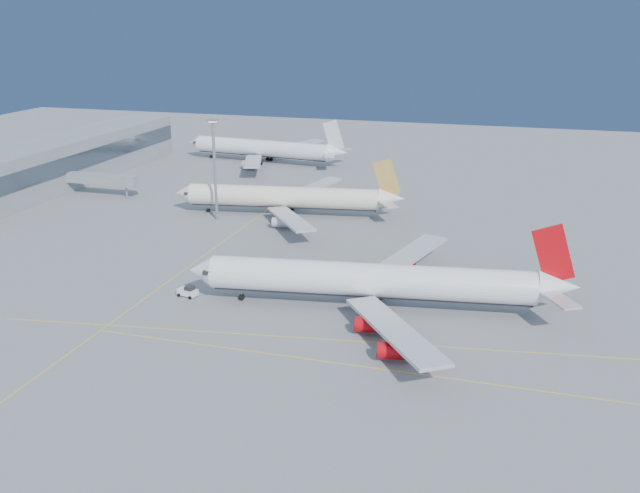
{
  "coord_description": "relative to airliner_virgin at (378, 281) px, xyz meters",
  "views": [
    {
      "loc": [
        30.05,
        -113.62,
        53.78
      ],
      "look_at": [
        -10.02,
        22.46,
        7.0
      ],
      "focal_mm": 40.0,
      "sensor_mm": 36.0,
      "label": 1
    }
  ],
  "objects": [
    {
      "name": "ground",
      "position": [
        -5.18,
        -9.88,
        -5.5
      ],
      "size": [
        500.0,
        500.0,
        0.0
      ],
      "primitive_type": "plane",
      "color": "slate",
      "rests_on": "ground"
    },
    {
      "name": "terminal",
      "position": [
        -120.11,
        75.12,
        2.01
      ],
      "size": [
        18.4,
        110.0,
        15.0
      ],
      "color": "gray",
      "rests_on": "ground"
    },
    {
      "name": "jet_bridge",
      "position": [
        -98.29,
        62.12,
        -0.33
      ],
      "size": [
        23.6,
        3.6,
        6.9
      ],
      "color": "gray",
      "rests_on": "ground"
    },
    {
      "name": "taxiway_lines",
      "position": [
        -19.9,
        -3.54,
        -5.49
      ],
      "size": [
        118.86,
        140.0,
        0.02
      ],
      "color": "yellow",
      "rests_on": "ground"
    },
    {
      "name": "airliner_virgin",
      "position": [
        0.0,
        0.0,
        0.0
      ],
      "size": [
        73.94,
        65.89,
        18.26
      ],
      "rotation": [
        0.0,
        0.0,
        0.14
      ],
      "color": "white",
      "rests_on": "ground"
    },
    {
      "name": "airliner_etihad",
      "position": [
        -37.49,
        57.22,
        -0.38
      ],
      "size": [
        64.44,
        58.99,
        16.84
      ],
      "rotation": [
        0.0,
        0.0,
        0.15
      ],
      "color": "beige",
      "rests_on": "ground"
    },
    {
      "name": "airliner_third",
      "position": [
        -69.28,
        123.54,
        -0.15
      ],
      "size": [
        65.97,
        60.49,
        17.69
      ],
      "rotation": [
        0.0,
        0.0,
        -0.11
      ],
      "color": "white",
      "rests_on": "ground"
    },
    {
      "name": "pushback_tug",
      "position": [
        -37.41,
        -4.86,
        -4.46
      ],
      "size": [
        4.32,
        3.12,
        2.24
      ],
      "rotation": [
        0.0,
        0.0,
        -0.21
      ],
      "color": "white",
      "rests_on": "ground"
    },
    {
      "name": "light_mast",
      "position": [
        -54.72,
        47.5,
        10.63
      ],
      "size": [
        2.36,
        2.36,
        27.33
      ],
      "color": "gray",
      "rests_on": "ground"
    }
  ]
}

